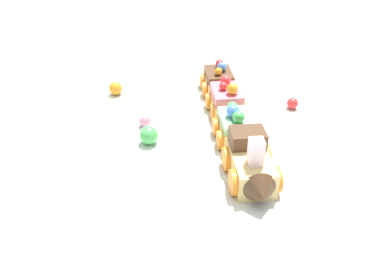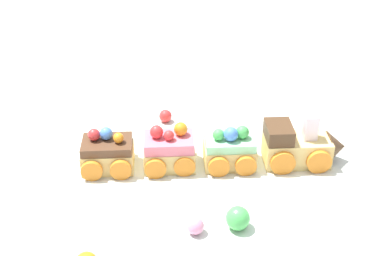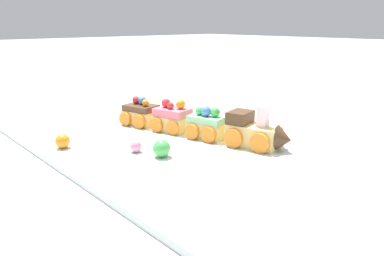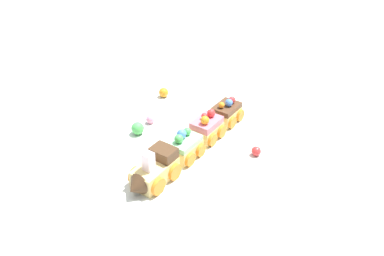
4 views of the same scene
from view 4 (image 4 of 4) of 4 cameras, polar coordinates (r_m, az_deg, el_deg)
The scene contains 10 objects.
ground_plane at distance 0.84m, azimuth -2.40°, elevation -3.31°, with size 10.00×10.00×0.00m, color #B2B2B7.
display_board at distance 0.84m, azimuth -2.41°, elevation -2.99°, with size 0.80×0.48×0.01m, color silver.
cake_train_locomotive at distance 0.73m, azimuth -6.00°, elevation -6.73°, with size 0.12×0.08×0.08m.
cake_car_mint at distance 0.79m, azimuth -1.21°, elevation -2.86°, with size 0.08×0.08×0.06m.
cake_car_strawberry at distance 0.85m, azimuth 2.23°, elevation -0.01°, with size 0.08×0.08×0.07m.
cake_car_chocolate at distance 0.91m, azimuth 5.22°, elevation 2.36°, with size 0.08×0.08×0.06m.
gumball_red at distance 0.81m, azimuth 9.75°, elevation -3.49°, with size 0.02×0.02×0.02m, color red.
gumball_orange at distance 1.02m, azimuth -4.36°, elevation 5.42°, with size 0.03×0.03×0.03m, color orange.
gumball_pink at distance 0.91m, azimuth -6.37°, elevation 1.32°, with size 0.02×0.02×0.02m, color pink.
gumball_green at distance 0.87m, azimuth -8.28°, elevation -0.05°, with size 0.03×0.03×0.03m, color #4CBC56.
Camera 4 is at (0.42, 0.53, 0.50)m, focal length 35.00 mm.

